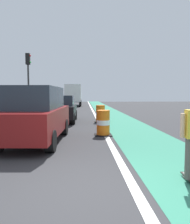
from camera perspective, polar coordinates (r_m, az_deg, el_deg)
The scene contains 10 objects.
ground_plane at distance 4.11m, azimuth -2.39°, elevation -20.64°, with size 100.00×100.00×0.00m, color #2D2D30.
bike_lane_strip at distance 15.99m, azimuth 5.88°, elevation -1.67°, with size 2.50×80.00×0.01m, color #2D755B.
lane_divider_stripe at distance 15.84m, azimuth 0.50°, elevation -1.70°, with size 0.20×80.00×0.01m, color silver.
parked_suv_nearest at distance 8.18m, azimuth -15.41°, elevation -0.56°, with size 2.10×4.69×2.04m.
parked_sedan_second at distance 14.01m, azimuth -9.03°, elevation 0.81°, with size 1.94×4.11×1.70m.
traffic_barrel_front at distance 9.23m, azimuth 2.19°, elevation -2.97°, with size 0.73×0.73×1.09m.
traffic_barrel_mid at distance 13.55m, azimuth 1.45°, elevation -0.54°, with size 0.73×0.73×1.09m.
delivery_truck_down_block at distance 33.76m, azimuth -5.68°, elevation 4.77°, with size 2.39×7.61×3.23m.
traffic_light_corner at distance 18.61m, azimuth -17.32°, elevation 9.81°, with size 0.41×0.32×5.10m.
pedestrian_crossing at distance 12.99m, azimuth -21.71°, elevation 0.38°, with size 0.34×0.20×1.61m.
Camera 1 is at (-0.02, -3.71, 1.75)m, focal length 34.38 mm.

